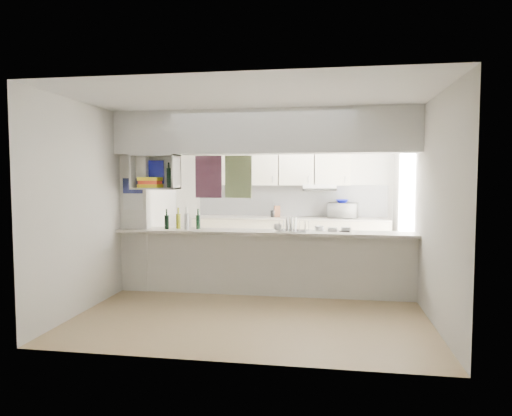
% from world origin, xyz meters
% --- Properties ---
extents(floor, '(4.80, 4.80, 0.00)m').
position_xyz_m(floor, '(0.00, 0.00, 0.00)').
color(floor, tan).
rests_on(floor, ground).
extents(ceiling, '(4.80, 4.80, 0.00)m').
position_xyz_m(ceiling, '(0.00, 0.00, 2.60)').
color(ceiling, white).
rests_on(ceiling, wall_back).
extents(wall_back, '(4.20, 0.00, 4.20)m').
position_xyz_m(wall_back, '(0.00, 2.40, 1.30)').
color(wall_back, silver).
rests_on(wall_back, floor).
extents(wall_left, '(0.00, 4.80, 4.80)m').
position_xyz_m(wall_left, '(-2.10, 0.00, 1.30)').
color(wall_left, silver).
rests_on(wall_left, floor).
extents(wall_right, '(0.00, 4.80, 4.80)m').
position_xyz_m(wall_right, '(2.10, 0.00, 1.30)').
color(wall_right, silver).
rests_on(wall_right, floor).
extents(servery_partition, '(4.20, 0.50, 2.60)m').
position_xyz_m(servery_partition, '(-0.17, 0.00, 1.66)').
color(servery_partition, silver).
rests_on(servery_partition, floor).
extents(cubby_shelf, '(0.65, 0.35, 0.50)m').
position_xyz_m(cubby_shelf, '(-1.57, -0.06, 1.71)').
color(cubby_shelf, white).
rests_on(cubby_shelf, bulkhead).
extents(kitchen_run, '(3.60, 0.63, 2.24)m').
position_xyz_m(kitchen_run, '(0.16, 2.14, 0.83)').
color(kitchen_run, '#EDE4C9').
rests_on(kitchen_run, floor).
extents(microwave, '(0.57, 0.45, 0.28)m').
position_xyz_m(microwave, '(1.18, 2.15, 1.06)').
color(microwave, white).
rests_on(microwave, bench_top).
extents(bowl, '(0.25, 0.25, 0.06)m').
position_xyz_m(bowl, '(1.16, 2.15, 1.23)').
color(bowl, navy).
rests_on(bowl, microwave).
extents(dish_rack, '(0.42, 0.34, 0.21)m').
position_xyz_m(dish_rack, '(0.44, -0.00, 1.00)').
color(dish_rack, silver).
rests_on(dish_rack, breakfast_bar).
extents(cup, '(0.14, 0.14, 0.09)m').
position_xyz_m(cup, '(0.21, -0.07, 0.98)').
color(cup, white).
rests_on(cup, dish_rack).
extents(wine_bottles, '(0.52, 0.15, 0.33)m').
position_xyz_m(wine_bottles, '(-1.19, 0.01, 1.04)').
color(wine_bottles, black).
rests_on(wine_bottles, breakfast_bar).
extents(plastic_tubs, '(0.50, 0.21, 0.06)m').
position_xyz_m(plastic_tubs, '(0.94, 0.10, 0.95)').
color(plastic_tubs, silver).
rests_on(plastic_tubs, breakfast_bar).
extents(utensil_jar, '(0.09, 0.09, 0.13)m').
position_xyz_m(utensil_jar, '(-0.12, 2.15, 0.98)').
color(utensil_jar, black).
rests_on(utensil_jar, bench_top).
extents(knife_block, '(0.13, 0.11, 0.21)m').
position_xyz_m(knife_block, '(-0.05, 2.18, 1.03)').
color(knife_block, brown).
rests_on(knife_block, bench_top).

